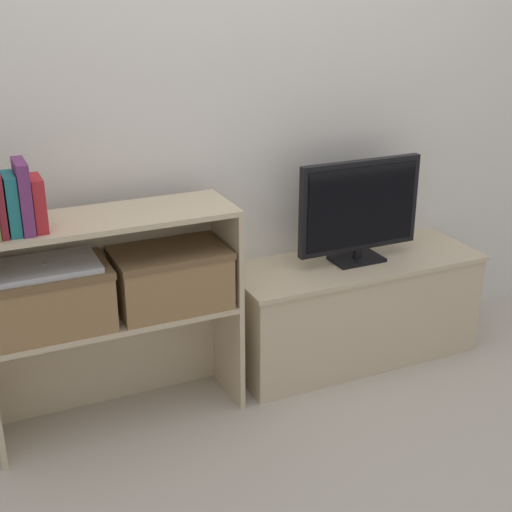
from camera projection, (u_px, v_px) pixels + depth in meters
The scene contains 13 objects.
ground_plane at pixel (272, 402), 2.88m from camera, with size 16.00×16.00×0.00m, color #BCB2A3.
wall_back at pixel (228, 87), 2.80m from camera, with size 10.00×0.05×2.40m.
tv_stand at pixel (354, 309), 3.15m from camera, with size 1.11×0.41×0.46m.
tv at pixel (360, 209), 2.98m from camera, with size 0.56×0.14×0.44m.
bookshelf_lower_tier at pixel (113, 345), 2.74m from camera, with size 0.92×0.31×0.45m.
bookshelf_upper_tier at pixel (105, 246), 2.58m from camera, with size 0.92×0.31×0.38m.
book_maroon at pixel (0, 203), 2.27m from camera, with size 0.02×0.14×0.21m.
book_teal at pixel (11, 204), 2.29m from camera, with size 0.04×0.13×0.20m.
book_plum at pixel (23, 197), 2.30m from camera, with size 0.04×0.15×0.24m.
book_crimson at pixel (38, 203), 2.32m from camera, with size 0.04×0.13×0.18m.
storage_basket_left at pixel (49, 296), 2.48m from camera, with size 0.42×0.28×0.23m.
storage_basket_right at pixel (171, 275), 2.65m from camera, with size 0.42×0.28×0.23m.
laptop at pixel (46, 266), 2.44m from camera, with size 0.35×0.24×0.02m.
Camera 1 is at (-1.08, -2.21, 1.62)m, focal length 50.00 mm.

